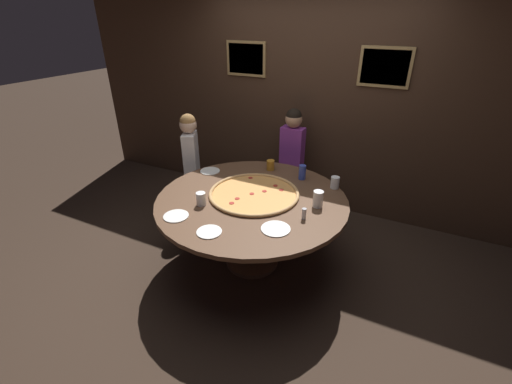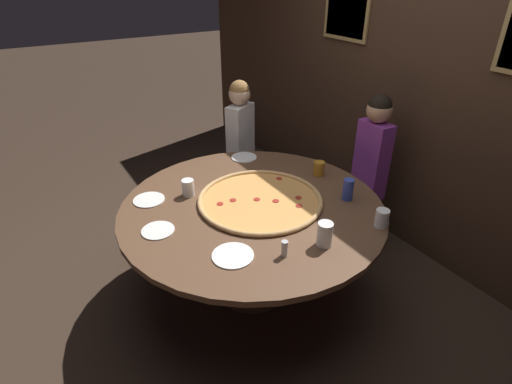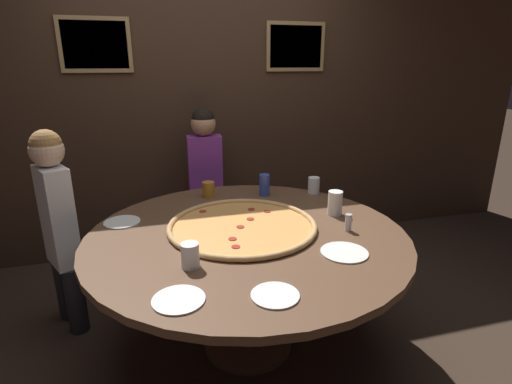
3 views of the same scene
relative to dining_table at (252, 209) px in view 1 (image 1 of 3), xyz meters
name	(u,v)px [view 1 (image 1 of 3)]	position (x,y,z in m)	size (l,w,h in m)	color
ground_plane	(252,262)	(0.00, 0.00, -0.63)	(24.00, 24.00, 0.00)	#38281E
back_wall	(308,102)	(0.00, 1.48, 0.68)	(6.40, 0.08, 2.60)	#3D281C
dining_table	(252,209)	(0.00, 0.00, 0.00)	(1.75, 1.75, 0.74)	brown
giant_pizza	(254,193)	(-0.01, 0.07, 0.13)	(0.84, 0.84, 0.03)	#E0994C
drink_cup_beside_pizza	(335,183)	(0.62, 0.54, 0.17)	(0.08, 0.08, 0.12)	white
drink_cup_by_shaker	(270,165)	(-0.11, 0.66, 0.17)	(0.08, 0.08, 0.11)	#BC7A23
drink_cup_far_right	(201,199)	(-0.34, -0.31, 0.17)	(0.08, 0.08, 0.12)	white
drink_cup_centre_back	(302,172)	(0.28, 0.59, 0.19)	(0.07, 0.07, 0.15)	#384CB7
drink_cup_near_right	(318,199)	(0.58, 0.12, 0.19)	(0.09, 0.09, 0.15)	white
white_plate_left_side	(209,232)	(-0.05, -0.64, 0.12)	(0.20, 0.20, 0.01)	white
white_plate_far_back	(176,216)	(-0.42, -0.56, 0.12)	(0.21, 0.21, 0.01)	white
white_plate_beside_cup	(276,229)	(0.40, -0.37, 0.12)	(0.23, 0.23, 0.01)	white
white_plate_near_front	(210,171)	(-0.67, 0.33, 0.12)	(0.21, 0.21, 0.01)	white
condiment_shaker	(304,214)	(0.54, -0.13, 0.16)	(0.04, 0.04, 0.10)	silver
diner_far_left	(191,161)	(-1.04, 0.51, 0.10)	(0.24, 0.33, 1.27)	#232328
diner_side_left	(292,155)	(-0.05, 1.16, 0.11)	(0.33, 0.19, 1.30)	#232328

